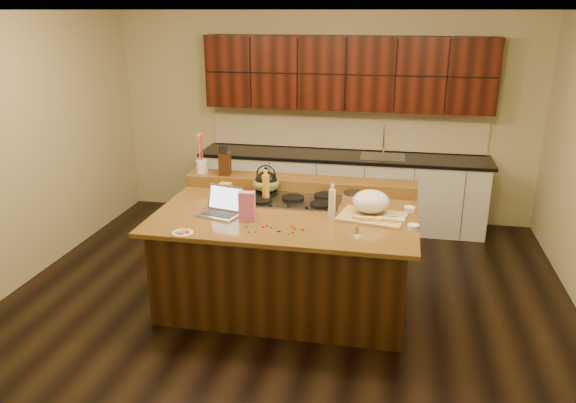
# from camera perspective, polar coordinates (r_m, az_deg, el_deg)

# --- Properties ---
(room) EXTENTS (5.52, 5.02, 2.72)m
(room) POSITION_cam_1_polar(r_m,az_deg,el_deg) (5.10, -0.11, 3.54)
(room) COLOR black
(room) RESTS_ON ground
(island) EXTENTS (2.40, 1.60, 0.92)m
(island) POSITION_cam_1_polar(r_m,az_deg,el_deg) (5.40, -0.10, -5.55)
(island) COLOR black
(island) RESTS_ON ground
(back_ledge) EXTENTS (2.40, 0.30, 0.12)m
(back_ledge) POSITION_cam_1_polar(r_m,az_deg,el_deg) (5.87, 1.24, 1.84)
(back_ledge) COLOR black
(back_ledge) RESTS_ON island
(cooktop) EXTENTS (0.92, 0.52, 0.05)m
(cooktop) POSITION_cam_1_polar(r_m,az_deg,el_deg) (5.50, 0.51, 0.19)
(cooktop) COLOR gray
(cooktop) RESTS_ON island
(back_counter) EXTENTS (3.70, 0.66, 2.40)m
(back_counter) POSITION_cam_1_polar(r_m,az_deg,el_deg) (7.29, 5.69, 5.18)
(back_counter) COLOR silver
(back_counter) RESTS_ON ground
(kettle) EXTENTS (0.29, 0.29, 0.20)m
(kettle) POSITION_cam_1_polar(r_m,az_deg,el_deg) (5.65, -2.24, 2.06)
(kettle) COLOR black
(kettle) RESTS_ON cooktop
(green_bowl) EXTENTS (0.32, 0.32, 0.15)m
(green_bowl) POSITION_cam_1_polar(r_m,az_deg,el_deg) (5.65, -2.23, 1.79)
(green_bowl) COLOR olive
(green_bowl) RESTS_ON cooktop
(laptop) EXTENTS (0.41, 0.36, 0.25)m
(laptop) POSITION_cam_1_polar(r_m,az_deg,el_deg) (5.18, -6.71, -0.56)
(laptop) COLOR #B7B7BC
(laptop) RESTS_ON island
(oil_bottle) EXTENTS (0.09, 0.09, 0.27)m
(oil_bottle) POSITION_cam_1_polar(r_m,az_deg,el_deg) (5.46, -2.26, 1.33)
(oil_bottle) COLOR gold
(oil_bottle) RESTS_ON island
(vinegar_bottle) EXTENTS (0.07, 0.07, 0.25)m
(vinegar_bottle) POSITION_cam_1_polar(r_m,az_deg,el_deg) (5.10, 4.50, -0.13)
(vinegar_bottle) COLOR silver
(vinegar_bottle) RESTS_ON island
(wooden_tray) EXTENTS (0.65, 0.52, 0.23)m
(wooden_tray) POSITION_cam_1_polar(r_m,az_deg,el_deg) (5.14, 8.45, -0.35)
(wooden_tray) COLOR tan
(wooden_tray) RESTS_ON island
(ramekin_a) EXTENTS (0.13, 0.13, 0.04)m
(ramekin_a) POSITION_cam_1_polar(r_m,az_deg,el_deg) (5.03, 11.28, -1.97)
(ramekin_a) COLOR white
(ramekin_a) RESTS_ON island
(ramekin_b) EXTENTS (0.13, 0.13, 0.04)m
(ramekin_b) POSITION_cam_1_polar(r_m,az_deg,el_deg) (4.91, 12.61, -2.55)
(ramekin_b) COLOR white
(ramekin_b) RESTS_ON island
(ramekin_c) EXTENTS (0.10, 0.10, 0.04)m
(ramekin_c) POSITION_cam_1_polar(r_m,az_deg,el_deg) (5.34, 12.26, -0.78)
(ramekin_c) COLOR white
(ramekin_c) RESTS_ON island
(strainer_bowl) EXTENTS (0.31, 0.31, 0.09)m
(strainer_bowl) POSITION_cam_1_polar(r_m,az_deg,el_deg) (5.47, 6.80, 0.28)
(strainer_bowl) COLOR #996B3F
(strainer_bowl) RESTS_ON island
(kitchen_timer) EXTENTS (0.10, 0.10, 0.07)m
(kitchen_timer) POSITION_cam_1_polar(r_m,az_deg,el_deg) (4.76, 7.00, -2.79)
(kitchen_timer) COLOR silver
(kitchen_timer) RESTS_ON island
(pink_bag) EXTENTS (0.15, 0.09, 0.27)m
(pink_bag) POSITION_cam_1_polar(r_m,az_deg,el_deg) (4.97, -4.19, -0.51)
(pink_bag) COLOR pink
(pink_bag) RESTS_ON island
(candy_plate) EXTENTS (0.23, 0.23, 0.01)m
(candy_plate) POSITION_cam_1_polar(r_m,az_deg,el_deg) (4.80, -10.66, -3.16)
(candy_plate) COLOR white
(candy_plate) RESTS_ON island
(package_box) EXTENTS (0.12, 0.09, 0.16)m
(package_box) POSITION_cam_1_polar(r_m,az_deg,el_deg) (5.60, -6.36, 1.09)
(package_box) COLOR #BA8F41
(package_box) RESTS_ON island
(utensil_crock) EXTENTS (0.14, 0.14, 0.14)m
(utensil_crock) POSITION_cam_1_polar(r_m,az_deg,el_deg) (6.10, -8.72, 3.56)
(utensil_crock) COLOR white
(utensil_crock) RESTS_ON back_ledge
(knife_block) EXTENTS (0.14, 0.20, 0.23)m
(knife_block) POSITION_cam_1_polar(r_m,az_deg,el_deg) (6.00, -6.41, 3.86)
(knife_block) COLOR black
(knife_block) RESTS_ON back_ledge
(gumdrop_0) EXTENTS (0.02, 0.02, 0.02)m
(gumdrop_0) POSITION_cam_1_polar(r_m,az_deg,el_deg) (4.87, -2.13, -2.45)
(gumdrop_0) COLOR red
(gumdrop_0) RESTS_ON island
(gumdrop_1) EXTENTS (0.02, 0.02, 0.02)m
(gumdrop_1) POSITION_cam_1_polar(r_m,az_deg,el_deg) (4.70, 0.09, -3.26)
(gumdrop_1) COLOR #198C26
(gumdrop_1) RESTS_ON island
(gumdrop_2) EXTENTS (0.02, 0.02, 0.02)m
(gumdrop_2) POSITION_cam_1_polar(r_m,az_deg,el_deg) (4.85, 0.44, -2.53)
(gumdrop_2) COLOR red
(gumdrop_2) RESTS_ON island
(gumdrop_3) EXTENTS (0.02, 0.02, 0.02)m
(gumdrop_3) POSITION_cam_1_polar(r_m,az_deg,el_deg) (4.75, -1.04, -3.00)
(gumdrop_3) COLOR #198C26
(gumdrop_3) RESTS_ON island
(gumdrop_4) EXTENTS (0.02, 0.02, 0.02)m
(gumdrop_4) POSITION_cam_1_polar(r_m,az_deg,el_deg) (4.80, 0.69, -2.74)
(gumdrop_4) COLOR red
(gumdrop_4) RESTS_ON island
(gumdrop_5) EXTENTS (0.02, 0.02, 0.02)m
(gumdrop_5) POSITION_cam_1_polar(r_m,az_deg,el_deg) (4.87, -4.22, -2.51)
(gumdrop_5) COLOR #198C26
(gumdrop_5) RESTS_ON island
(gumdrop_6) EXTENTS (0.02, 0.02, 0.02)m
(gumdrop_6) POSITION_cam_1_polar(r_m,az_deg,el_deg) (4.73, 0.45, -3.12)
(gumdrop_6) COLOR red
(gumdrop_6) RESTS_ON island
(gumdrop_7) EXTENTS (0.02, 0.02, 0.02)m
(gumdrop_7) POSITION_cam_1_polar(r_m,az_deg,el_deg) (4.74, -3.93, -3.08)
(gumdrop_7) COLOR #198C26
(gumdrop_7) RESTS_ON island
(gumdrop_8) EXTENTS (0.02, 0.02, 0.02)m
(gumdrop_8) POSITION_cam_1_polar(r_m,az_deg,el_deg) (4.75, -0.84, -3.01)
(gumdrop_8) COLOR red
(gumdrop_8) RESTS_ON island
(gumdrop_9) EXTENTS (0.02, 0.02, 0.02)m
(gumdrop_9) POSITION_cam_1_polar(r_m,az_deg,el_deg) (4.74, -3.34, -3.08)
(gumdrop_9) COLOR #198C26
(gumdrop_9) RESTS_ON island
(gumdrop_10) EXTENTS (0.02, 0.02, 0.02)m
(gumdrop_10) POSITION_cam_1_polar(r_m,az_deg,el_deg) (4.78, 1.51, -2.86)
(gumdrop_10) COLOR red
(gumdrop_10) RESTS_ON island
(gumdrop_11) EXTENTS (0.02, 0.02, 0.02)m
(gumdrop_11) POSITION_cam_1_polar(r_m,az_deg,el_deg) (4.80, 1.41, -2.76)
(gumdrop_11) COLOR #198C26
(gumdrop_11) RESTS_ON island
(gumdrop_12) EXTENTS (0.02, 0.02, 0.02)m
(gumdrop_12) POSITION_cam_1_polar(r_m,az_deg,el_deg) (4.85, -2.51, -2.57)
(gumdrop_12) COLOR red
(gumdrop_12) RESTS_ON island
(gumdrop_13) EXTENTS (0.02, 0.02, 0.02)m
(gumdrop_13) POSITION_cam_1_polar(r_m,az_deg,el_deg) (4.84, -1.74, -2.60)
(gumdrop_13) COLOR #198C26
(gumdrop_13) RESTS_ON island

